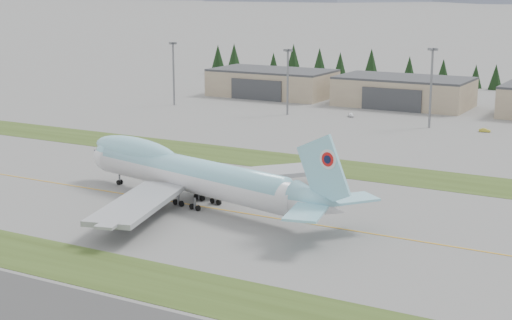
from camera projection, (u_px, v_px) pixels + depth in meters
The scene contains 11 objects.
ground at pixel (228, 211), 155.17m from camera, with size 7000.00×7000.00×0.00m, color slate.
grass_strip_near at pixel (102, 270), 122.80m from camera, with size 400.00×14.00×0.08m, color #35481A.
grass_strip_far at pixel (322, 166), 193.49m from camera, with size 400.00×18.00×0.08m, color #35481A.
taxiway_line_main at pixel (228, 211), 155.17m from camera, with size 400.00×0.40×0.02m, color gold.
boeing_747_freighter at pixel (191, 174), 158.94m from camera, with size 71.92×60.33×18.88m.
hangar_left at pixel (272, 83), 315.03m from camera, with size 48.00×26.60×10.80m.
hangar_center at pixel (404, 92), 288.81m from camera, with size 48.00×26.60×10.80m.
floodlight_masts at pixel (388, 73), 249.03m from camera, with size 191.51×4.95×24.86m.
service_vehicle_a at pixel (351, 117), 266.35m from camera, with size 1.60×3.96×1.35m, color white.
service_vehicle_b at pixel (485, 132), 238.39m from camera, with size 1.22×3.48×1.15m, color gold.
conifer_belt at pixel (469, 72), 337.63m from camera, with size 275.32×16.17×16.17m.
Camera 1 is at (77.79, -127.50, 43.60)m, focal length 55.00 mm.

